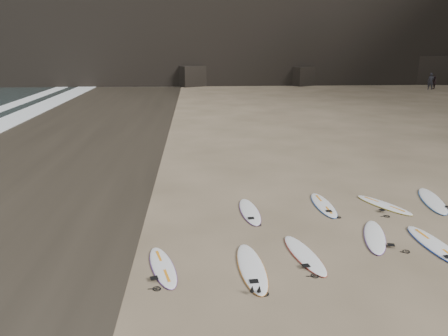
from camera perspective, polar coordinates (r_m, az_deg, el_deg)
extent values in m
plane|color=#897559|center=(13.37, 20.33, -9.20)|extent=(240.00, 240.00, 0.00)
cube|color=#383026|center=(22.99, -23.17, 1.10)|extent=(12.00, 200.00, 0.01)
cube|color=black|center=(57.67, 9.82, 11.80)|extent=(4.23, 4.46, 2.33)
cube|color=black|center=(64.62, 24.77, 11.60)|extent=(5.95, 5.19, 3.59)
cube|color=black|center=(56.11, -4.54, 11.94)|extent=(4.49, 4.76, 2.49)
ellipsoid|color=white|center=(11.28, 3.63, -12.80)|extent=(0.76, 2.63, 0.09)
ellipsoid|color=white|center=(12.06, 10.45, -11.04)|extent=(1.00, 2.44, 0.09)
ellipsoid|color=white|center=(13.60, 19.08, -8.42)|extent=(1.28, 2.44, 0.09)
ellipsoid|color=white|center=(13.68, 25.90, -9.05)|extent=(0.84, 2.70, 0.10)
ellipsoid|color=white|center=(14.67, 3.38, -5.65)|extent=(0.72, 2.42, 0.09)
ellipsoid|color=white|center=(15.59, 12.87, -4.70)|extent=(0.61, 2.39, 0.09)
ellipsoid|color=white|center=(16.19, 20.15, -4.53)|extent=(1.57, 2.25, 0.08)
ellipsoid|color=white|center=(17.27, 25.57, -3.83)|extent=(1.27, 2.81, 0.10)
ellipsoid|color=white|center=(11.41, -8.01, -12.61)|extent=(1.09, 2.29, 0.08)
imported|color=black|center=(56.78, 25.40, 10.20)|extent=(0.83, 0.77, 1.90)
imported|color=black|center=(57.51, 25.69, 10.03)|extent=(0.83, 0.91, 1.52)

